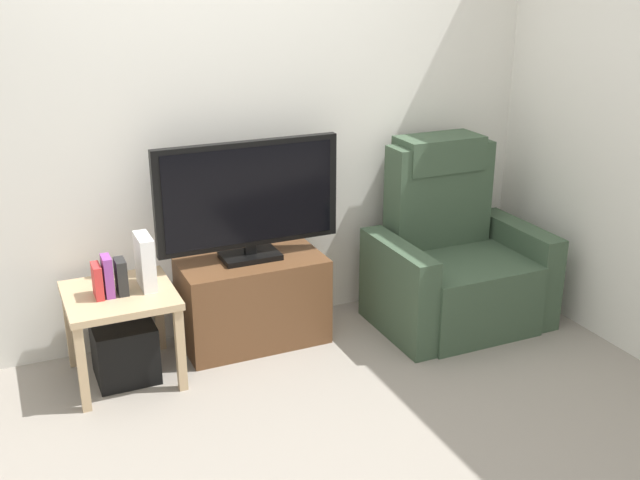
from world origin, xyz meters
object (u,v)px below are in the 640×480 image
object	(u,v)px
recliner_armchair	(454,260)
subwoofer_box	(125,351)
book_middle	(108,276)
side_table	(120,306)
game_console	(145,262)
television	(249,198)
book_leftmost	(97,281)
book_rightmost	(121,277)
tv_stand	(254,301)

from	to	relation	value
recliner_armchair	subwoofer_box	size ratio (longest dim) A/B	3.51
recliner_armchair	book_middle	xyz separation A→B (m)	(-1.99, 0.07, 0.22)
side_table	book_middle	bearing A→B (deg)	-157.72
book_middle	game_console	size ratio (longest dim) A/B	0.75
subwoofer_box	book_middle	size ratio (longest dim) A/B	1.48
side_table	book_middle	size ratio (longest dim) A/B	2.60
television	game_console	distance (m)	0.65
recliner_armchair	book_leftmost	distance (m)	2.05
television	side_table	xyz separation A→B (m)	(-0.75, -0.13, -0.44)
television	side_table	world-z (taller)	television
book_rightmost	book_middle	bearing A→B (deg)	180.00
book_rightmost	game_console	distance (m)	0.14
book_leftmost	book_rightmost	world-z (taller)	book_rightmost
television	book_rightmost	distance (m)	0.79
side_table	book_middle	xyz separation A→B (m)	(-0.05, -0.02, 0.18)
book_leftmost	book_rightmost	bearing A→B (deg)	0.00
subwoofer_box	book_rightmost	world-z (taller)	book_rightmost
book_rightmost	game_console	size ratio (longest dim) A/B	0.65
subwoofer_box	book_middle	bearing A→B (deg)	-157.72
subwoofer_box	game_console	xyz separation A→B (m)	(0.15, 0.01, 0.47)
tv_stand	recliner_armchair	xyz separation A→B (m)	(1.20, -0.20, 0.12)
television	book_leftmost	size ratio (longest dim) A/B	5.94
tv_stand	game_console	distance (m)	0.71
recliner_armchair	book_middle	size ratio (longest dim) A/B	5.20
tv_stand	book_leftmost	xyz separation A→B (m)	(-0.85, -0.13, 0.32)
tv_stand	side_table	distance (m)	0.77
subwoofer_box	book_rightmost	distance (m)	0.42
tv_stand	subwoofer_box	bearing A→B (deg)	-171.82
recliner_armchair	subwoofer_box	distance (m)	1.96
tv_stand	game_console	xyz separation A→B (m)	(-0.60, -0.10, 0.37)
side_table	subwoofer_box	xyz separation A→B (m)	(0.00, 0.00, -0.25)
recliner_armchair	book_rightmost	size ratio (longest dim) A/B	6.00
television	recliner_armchair	bearing A→B (deg)	-10.17
television	side_table	size ratio (longest dim) A/B	1.90
television	subwoofer_box	size ratio (longest dim) A/B	3.33
tv_stand	side_table	xyz separation A→B (m)	(-0.75, -0.11, 0.16)
side_table	tv_stand	bearing A→B (deg)	8.18
book_middle	television	bearing A→B (deg)	10.41
subwoofer_box	game_console	bearing A→B (deg)	3.95
recliner_armchair	game_console	bearing A→B (deg)	170.87
subwoofer_box	game_console	world-z (taller)	game_console
television	book_rightmost	world-z (taller)	television
book_leftmost	book_middle	size ratio (longest dim) A/B	0.83
tv_stand	television	bearing A→B (deg)	90.00
recliner_armchair	book_leftmost	xyz separation A→B (m)	(-2.04, 0.07, 0.20)
side_table	game_console	xyz separation A→B (m)	(0.15, 0.01, 0.22)
book_middle	book_rightmost	world-z (taller)	book_middle
recliner_armchair	game_console	xyz separation A→B (m)	(-1.80, 0.10, 0.25)
recliner_armchair	book_middle	world-z (taller)	recliner_armchair
tv_stand	recliner_armchair	bearing A→B (deg)	-9.29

